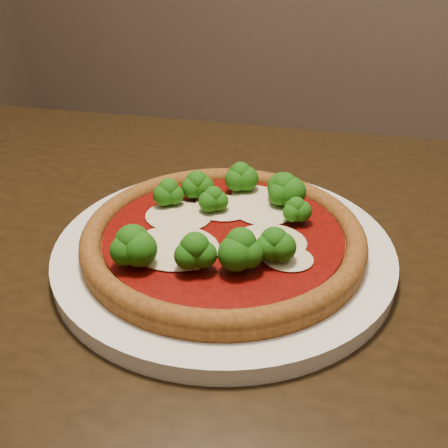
% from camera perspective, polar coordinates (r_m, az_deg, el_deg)
% --- Properties ---
extents(dining_table, '(1.42, 1.00, 0.75)m').
position_cam_1_polar(dining_table, '(0.59, -1.86, -11.08)').
color(dining_table, black).
rests_on(dining_table, floor).
extents(plate, '(0.35, 0.35, 0.02)m').
position_cam_1_polar(plate, '(0.53, -0.00, -2.88)').
color(plate, white).
rests_on(plate, dining_table).
extents(pizza, '(0.29, 0.29, 0.06)m').
position_cam_1_polar(pizza, '(0.51, -0.02, -0.76)').
color(pizza, brown).
rests_on(pizza, plate).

